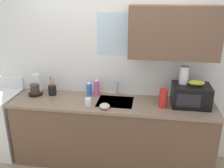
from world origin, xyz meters
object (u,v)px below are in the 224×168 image
(coffee_maker, at_px, (36,87))
(utensil_crock, at_px, (52,90))
(dish_soap_bottle_pink, at_px, (97,87))
(mug_white, at_px, (88,102))
(cereal_canister, at_px, (163,98))
(small_bowl, at_px, (105,106))
(paper_towel_roll, at_px, (184,75))
(microwave, at_px, (191,95))
(banana_bunch, at_px, (197,83))
(dish_soap_bottle_blue, at_px, (89,89))

(coffee_maker, xyz_separation_m, utensil_crock, (0.23, 0.01, -0.03))
(dish_soap_bottle_pink, xyz_separation_m, mug_white, (-0.04, -0.34, -0.07))
(cereal_canister, relative_size, small_bowl, 1.82)
(paper_towel_roll, xyz_separation_m, mug_white, (-1.16, -0.24, -0.33))
(microwave, bearing_deg, cereal_canister, -163.83)
(mug_white, bearing_deg, coffee_maker, 162.77)
(utensil_crock, bearing_deg, coffee_maker, -177.15)
(mug_white, distance_m, small_bowl, 0.23)
(coffee_maker, distance_m, utensil_crock, 0.23)
(banana_bunch, xyz_separation_m, cereal_canister, (-0.39, -0.10, -0.19))
(paper_towel_roll, xyz_separation_m, coffee_maker, (-1.96, 0.01, -0.28))
(banana_bunch, distance_m, paper_towel_roll, 0.18)
(utensil_crock, xyz_separation_m, small_bowl, (0.79, -0.32, -0.04))
(cereal_canister, relative_size, mug_white, 2.49)
(banana_bunch, bearing_deg, microwave, -178.23)
(paper_towel_roll, height_order, mug_white, paper_towel_roll)
(banana_bunch, distance_m, coffee_maker, 2.12)
(dish_soap_bottle_blue, height_order, small_bowl, dish_soap_bottle_blue)
(banana_bunch, height_order, dish_soap_bottle_blue, banana_bunch)
(paper_towel_roll, relative_size, utensil_crock, 0.79)
(microwave, height_order, small_bowl, microwave)
(banana_bunch, relative_size, cereal_canister, 0.85)
(banana_bunch, xyz_separation_m, dish_soap_bottle_pink, (-1.27, 0.15, -0.19))
(coffee_maker, distance_m, small_bowl, 1.07)
(microwave, relative_size, banana_bunch, 2.30)
(mug_white, bearing_deg, banana_bunch, 8.24)
(banana_bunch, height_order, utensil_crock, banana_bunch)
(paper_towel_roll, bearing_deg, small_bowl, -162.35)
(cereal_canister, bearing_deg, banana_bunch, 14.38)
(paper_towel_roll, xyz_separation_m, dish_soap_bottle_pink, (-1.12, 0.10, -0.26))
(utensil_crock, bearing_deg, mug_white, -24.48)
(banana_bunch, relative_size, utensil_crock, 0.72)
(microwave, height_order, cereal_canister, microwave)
(banana_bunch, height_order, paper_towel_roll, paper_towel_roll)
(paper_towel_roll, bearing_deg, microwave, -27.38)
(cereal_canister, xyz_separation_m, utensil_crock, (-1.49, 0.17, -0.05))
(dish_soap_bottle_pink, bearing_deg, paper_towel_roll, -4.89)
(paper_towel_roll, distance_m, dish_soap_bottle_blue, 1.26)
(microwave, distance_m, banana_bunch, 0.18)
(coffee_maker, xyz_separation_m, dish_soap_bottle_pink, (0.84, 0.09, 0.01))
(cereal_canister, bearing_deg, dish_soap_bottle_blue, 167.52)
(banana_bunch, distance_m, small_bowl, 1.15)
(coffee_maker, distance_m, dish_soap_bottle_blue, 0.74)
(mug_white, relative_size, utensil_crock, 0.34)
(dish_soap_bottle_blue, xyz_separation_m, small_bowl, (0.28, -0.37, -0.07))
(banana_bunch, xyz_separation_m, mug_white, (-1.31, -0.19, -0.26))
(cereal_canister, bearing_deg, small_bowl, -167.95)
(microwave, distance_m, mug_white, 1.28)
(dish_soap_bottle_blue, bearing_deg, banana_bunch, -4.89)
(banana_bunch, relative_size, mug_white, 2.11)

